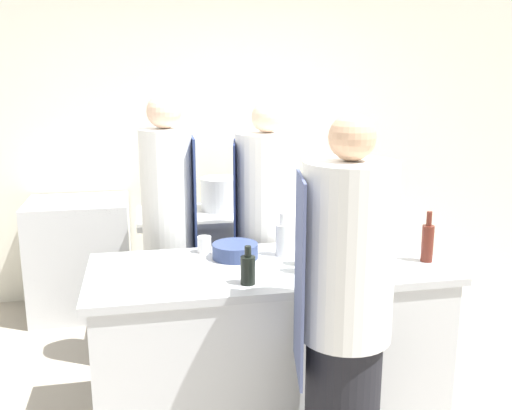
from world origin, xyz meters
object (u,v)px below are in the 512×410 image
at_px(oven_range, 81,257).
at_px(bottle_sauce, 369,264).
at_px(bottle_wine, 428,242).
at_px(cup, 204,244).
at_px(chef_at_stove, 169,235).
at_px(bottle_vinegar, 310,253).
at_px(bottle_olive_oil, 283,239).
at_px(stockpot, 221,194).
at_px(chef_at_prep_near, 344,321).
at_px(bottle_cooking_oil, 305,250).
at_px(chef_at_pass_far, 266,239).
at_px(bowl_prep_small, 235,251).
at_px(bowl_mixing_large, 349,265).
at_px(bottle_water, 248,269).

relative_size(oven_range, bottle_sauce, 4.57).
relative_size(bottle_wine, cup, 3.02).
xyz_separation_m(chef_at_stove, bottle_vinegar, (0.67, -0.86, 0.11)).
xyz_separation_m(chef_at_stove, bottle_olive_oil, (0.60, -0.56, 0.10)).
bearing_deg(stockpot, chef_at_stove, -125.12).
relative_size(chef_at_prep_near, bottle_cooking_oil, 8.56).
xyz_separation_m(bottle_cooking_oil, cup, (-0.50, 0.33, -0.04)).
distance_m(bottle_cooking_oil, cup, 0.60).
bearing_deg(chef_at_prep_near, chef_at_pass_far, 13.44).
bearing_deg(bowl_prep_small, oven_range, 121.91).
bearing_deg(bottle_sauce, stockpot, 107.74).
bearing_deg(bottle_vinegar, bottle_sauce, -30.04).
bearing_deg(bottle_cooking_oil, bottle_sauce, -47.63).
xyz_separation_m(bowl_mixing_large, bowl_prep_small, (-0.55, 0.31, 0.01)).
bearing_deg(oven_range, stockpot, -23.42).
relative_size(bottle_cooking_oil, cup, 2.24).
height_order(bottle_cooking_oil, bowl_mixing_large, bottle_cooking_oil).
relative_size(chef_at_prep_near, chef_at_pass_far, 1.01).
distance_m(chef_at_stove, chef_at_pass_far, 0.62).
height_order(chef_at_pass_far, cup, chef_at_pass_far).
height_order(chef_at_stove, bottle_sauce, chef_at_stove).
xyz_separation_m(chef_at_pass_far, bottle_vinegar, (0.05, -0.80, 0.16)).
bearing_deg(cup, chef_at_pass_far, 38.49).
xyz_separation_m(oven_range, bowl_prep_small, (1.00, -1.61, 0.50)).
relative_size(bottle_sauce, bowl_prep_small, 0.81).
relative_size(bottle_sauce, bowl_mixing_large, 1.09).
bearing_deg(cup, bottle_water, -74.29).
height_order(oven_range, bottle_water, bottle_water).
relative_size(chef_at_pass_far, bottle_water, 9.15).
distance_m(bottle_water, bowl_mixing_large, 0.56).
distance_m(bowl_mixing_large, stockpot, 1.53).
relative_size(oven_range, cup, 10.14).
xyz_separation_m(bottle_cooking_oil, bowl_prep_small, (-0.34, 0.19, -0.04)).
relative_size(bottle_water, stockpot, 0.65).
bearing_deg(bottle_vinegar, bottle_cooking_oil, 84.99).
bearing_deg(bottle_olive_oil, bottle_vinegar, -78.03).
relative_size(chef_at_pass_far, bottle_vinegar, 6.44).
bearing_deg(bottle_wine, bottle_water, -172.13).
bearing_deg(chef_at_prep_near, bottle_cooking_oil, 10.55).
height_order(bottle_vinegar, bottle_wine, bottle_wine).
height_order(bottle_vinegar, bowl_mixing_large, bottle_vinegar).
bearing_deg(bottle_cooking_oil, bottle_wine, -6.20).
relative_size(oven_range, stockpot, 3.16).
xyz_separation_m(bottle_water, bowl_prep_small, (0.00, 0.40, -0.04)).
bearing_deg(chef_at_stove, bowl_prep_small, 32.70).
distance_m(chef_at_pass_far, bottle_sauce, 1.01).
bearing_deg(bottle_vinegar, bowl_mixing_large, -0.07).
height_order(chef_at_prep_near, bowl_mixing_large, chef_at_prep_near).
xyz_separation_m(bottle_sauce, bowl_mixing_large, (-0.05, 0.15, -0.05)).
height_order(bottle_olive_oil, bottle_vinegar, bottle_vinegar).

